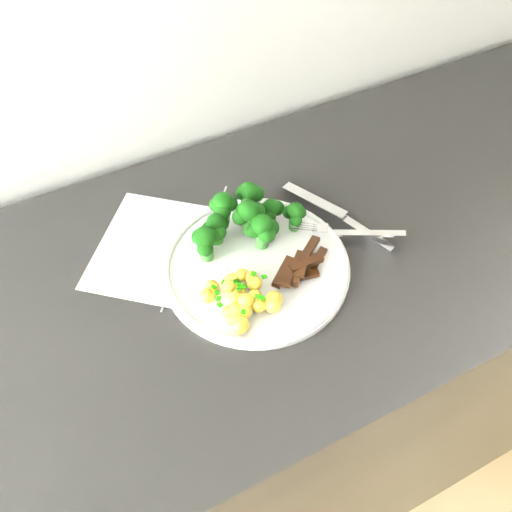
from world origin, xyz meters
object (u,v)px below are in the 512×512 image
object	(u,v)px
counter	(300,374)
broccoli	(244,218)
potatoes	(242,300)
beef_strips	(300,267)
knife	(351,224)
recipe_paper	(192,254)
fork	(351,232)
plate	(256,266)

from	to	relation	value
counter	broccoli	xyz separation A→B (m)	(-0.10, 0.05, 0.48)
counter	broccoli	bearing A→B (deg)	151.22
potatoes	beef_strips	bearing A→B (deg)	8.32
knife	broccoli	bearing A→B (deg)	161.46
counter	knife	world-z (taller)	knife
recipe_paper	beef_strips	size ratio (longest dim) A/B	3.31
broccoli	fork	size ratio (longest dim) A/B	1.19
potatoes	knife	size ratio (longest dim) A/B	0.52
knife	plate	bearing A→B (deg)	-178.08
broccoli	knife	distance (m)	0.17
recipe_paper	knife	world-z (taller)	knife
broccoli	potatoes	world-z (taller)	broccoli
beef_strips	fork	distance (m)	0.11
counter	knife	size ratio (longest dim) A/B	11.62
recipe_paper	fork	world-z (taller)	fork
recipe_paper	broccoli	size ratio (longest dim) A/B	1.94
potatoes	fork	world-z (taller)	potatoes
recipe_paper	plate	size ratio (longest dim) A/B	1.26
beef_strips	knife	bearing A→B (deg)	20.66
plate	broccoli	xyz separation A→B (m)	(0.01, 0.06, 0.04)
recipe_paper	beef_strips	distance (m)	0.17
recipe_paper	knife	size ratio (longest dim) A/B	1.75
potatoes	beef_strips	size ratio (longest dim) A/B	0.98
counter	fork	distance (m)	0.45
potatoes	fork	distance (m)	0.21
potatoes	plate	bearing A→B (deg)	47.46
plate	beef_strips	size ratio (longest dim) A/B	2.62
recipe_paper	potatoes	distance (m)	0.13
plate	potatoes	bearing A→B (deg)	-132.54
fork	recipe_paper	bearing A→B (deg)	159.65
beef_strips	recipe_paper	bearing A→B (deg)	138.63
beef_strips	fork	size ratio (longest dim) A/B	0.70
counter	plate	bearing A→B (deg)	-177.40
plate	knife	distance (m)	0.17
plate	beef_strips	xyz separation A→B (m)	(0.05, -0.04, 0.01)
potatoes	fork	bearing A→B (deg)	10.74
broccoli	potatoes	xyz separation A→B (m)	(-0.06, -0.11, -0.03)
counter	broccoli	world-z (taller)	broccoli
counter	recipe_paper	size ratio (longest dim) A/B	6.63
fork	broccoli	bearing A→B (deg)	152.92
potatoes	knife	xyz separation A→B (m)	(0.22, 0.06, -0.01)
potatoes	knife	distance (m)	0.23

